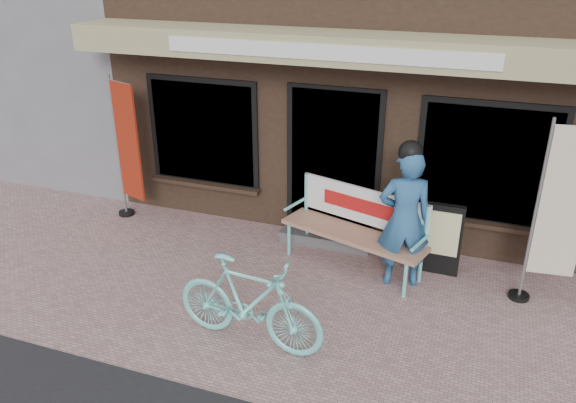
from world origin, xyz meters
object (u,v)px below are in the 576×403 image
at_px(nobori_red, 127,149).
at_px(person, 405,216).
at_px(bicycle, 249,302).
at_px(bench, 357,223).
at_px(nobori_cream, 557,213).
at_px(menu_stand, 442,239).

bearing_deg(nobori_red, person, 13.84).
bearing_deg(bicycle, bench, -14.00).
xyz_separation_m(nobori_red, nobori_cream, (5.83, -0.30, 0.01)).
bearing_deg(nobori_red, bench, 16.70).
distance_m(bench, nobori_cream, 2.33).
xyz_separation_m(bicycle, menu_stand, (1.75, 2.12, -0.01)).
height_order(bicycle, menu_stand, bicycle).
height_order(nobori_red, menu_stand, nobori_red).
distance_m(bench, menu_stand, 1.08).
relative_size(person, nobori_cream, 0.84).
relative_size(bench, bicycle, 1.19).
xyz_separation_m(bicycle, nobori_cream, (2.95, 1.88, 0.65)).
bearing_deg(menu_stand, nobori_cream, -10.47).
distance_m(bicycle, nobori_cream, 3.56).
bearing_deg(bench, menu_stand, 25.26).
distance_m(nobori_red, nobori_cream, 5.84).
relative_size(nobori_red, menu_stand, 2.29).
distance_m(person, nobori_cream, 1.67).
xyz_separation_m(person, menu_stand, (0.45, 0.40, -0.42)).
height_order(bench, nobori_cream, nobori_cream).
distance_m(nobori_cream, menu_stand, 1.39).
relative_size(person, bicycle, 1.11).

